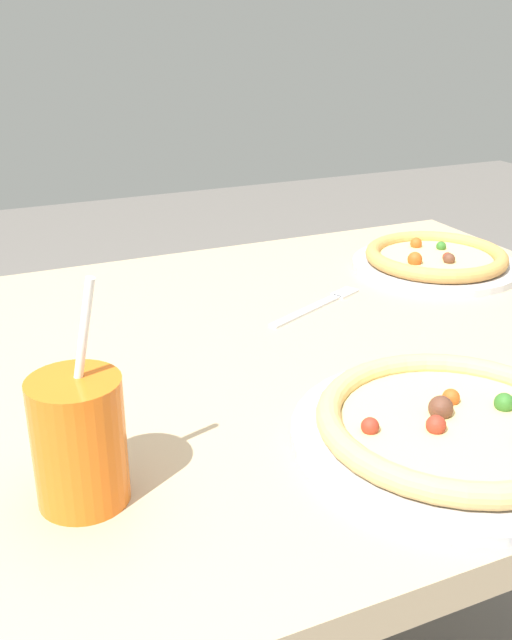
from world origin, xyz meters
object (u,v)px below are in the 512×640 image
object	(u,v)px
pizza_near	(454,426)
drink_cup_colored	(79,440)
fork	(319,305)
pizza_far	(436,260)

from	to	relation	value
pizza_near	drink_cup_colored	distance (m)	0.38
drink_cup_colored	fork	bearing A→B (deg)	37.77
fork	pizza_far	bearing A→B (deg)	14.75
pizza_near	fork	size ratio (longest dim) A/B	1.78
pizza_near	pizza_far	bearing A→B (deg)	54.98
fork	drink_cup_colored	bearing A→B (deg)	-142.23
drink_cup_colored	fork	distance (m)	0.55
pizza_far	fork	distance (m)	0.28
pizza_far	drink_cup_colored	distance (m)	0.81
pizza_near	fork	world-z (taller)	pizza_near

